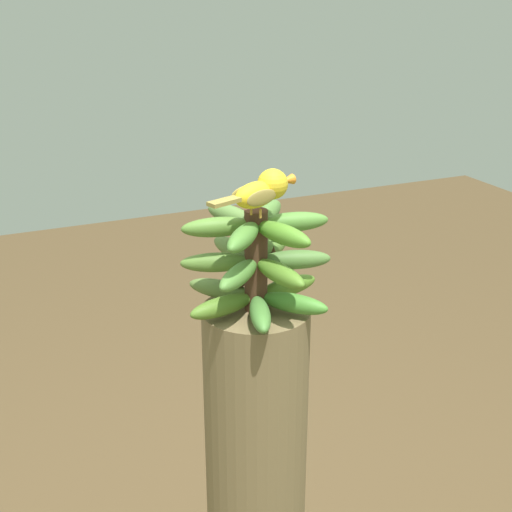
# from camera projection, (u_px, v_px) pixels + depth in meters

# --- Properties ---
(banana_tree) EXTENTS (0.24, 0.24, 1.11)m
(banana_tree) POSITION_uv_depth(u_px,v_px,m) (256.00, 510.00, 1.71)
(banana_tree) COLOR olive
(banana_tree) RESTS_ON ground
(banana_bunch) EXTENTS (0.33, 0.33, 0.23)m
(banana_bunch) POSITION_uv_depth(u_px,v_px,m) (256.00, 261.00, 1.46)
(banana_bunch) COLOR #4C2D1E
(banana_bunch) RESTS_ON banana_tree
(perched_bird) EXTENTS (0.10, 0.21, 0.09)m
(perched_bird) POSITION_uv_depth(u_px,v_px,m) (263.00, 190.00, 1.38)
(perched_bird) COLOR #C68933
(perched_bird) RESTS_ON banana_bunch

